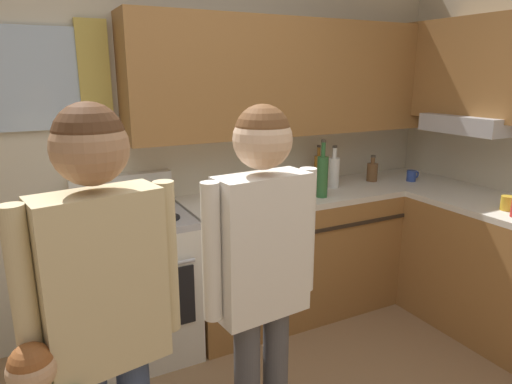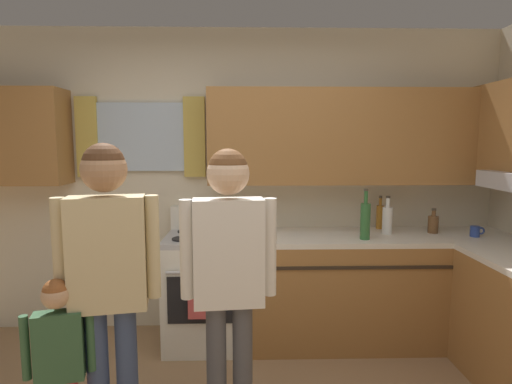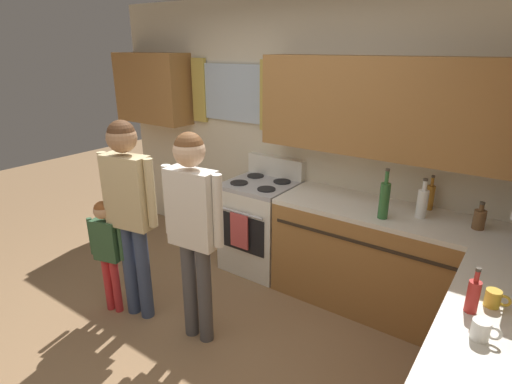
# 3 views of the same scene
# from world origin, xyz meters

# --- Properties ---
(back_wall_unit) EXTENTS (4.60, 0.42, 2.60)m
(back_wall_unit) POSITION_xyz_m (0.10, 1.81, 1.46)
(back_wall_unit) COLOR beige
(back_wall_unit) RESTS_ON ground
(kitchen_counter_run) EXTENTS (2.16, 2.16, 0.90)m
(kitchen_counter_run) POSITION_xyz_m (1.54, 1.09, 0.45)
(kitchen_counter_run) COLOR #9E6B38
(kitchen_counter_run) RESTS_ON ground
(stove_oven) EXTENTS (0.63, 0.67, 1.10)m
(stove_oven) POSITION_xyz_m (-0.20, 1.54, 0.47)
(stove_oven) COLOR silver
(stove_oven) RESTS_ON ground
(bottle_milk_white) EXTENTS (0.08, 0.08, 0.31)m
(bottle_milk_white) POSITION_xyz_m (1.29, 1.56, 1.02)
(bottle_milk_white) COLOR white
(bottle_milk_white) RESTS_ON kitchen_counter_run
(bottle_squat_brown) EXTENTS (0.08, 0.08, 0.21)m
(bottle_squat_brown) POSITION_xyz_m (1.68, 1.59, 0.98)
(bottle_squat_brown) COLOR brown
(bottle_squat_brown) RESTS_ON kitchen_counter_run
(bottle_wine_green) EXTENTS (0.08, 0.08, 0.39)m
(bottle_wine_green) POSITION_xyz_m (1.05, 1.38, 1.05)
(bottle_wine_green) COLOR #2D6633
(bottle_wine_green) RESTS_ON kitchen_counter_run
(bottle_oil_amber) EXTENTS (0.06, 0.06, 0.29)m
(bottle_oil_amber) POSITION_xyz_m (1.30, 1.77, 1.01)
(bottle_oil_amber) COLOR #B27223
(bottle_oil_amber) RESTS_ON kitchen_counter_run
(mug_cobalt_blue) EXTENTS (0.11, 0.07, 0.08)m
(mug_cobalt_blue) POSITION_xyz_m (1.96, 1.44, 0.94)
(mug_cobalt_blue) COLOR #2D479E
(mug_cobalt_blue) RESTS_ON kitchen_counter_run
(adult_holding_child) EXTENTS (0.50, 0.22, 1.65)m
(adult_holding_child) POSITION_xyz_m (-0.56, 0.28, 1.04)
(adult_holding_child) COLOR #38476B
(adult_holding_child) RESTS_ON ground
(adult_in_plaid) EXTENTS (0.50, 0.22, 1.62)m
(adult_in_plaid) POSITION_xyz_m (0.04, 0.36, 1.02)
(adult_in_plaid) COLOR #4C4C51
(adult_in_plaid) RESTS_ON ground
(small_child) EXTENTS (0.33, 0.15, 1.00)m
(small_child) POSITION_xyz_m (-0.78, 0.18, 0.63)
(small_child) COLOR red
(small_child) RESTS_ON ground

